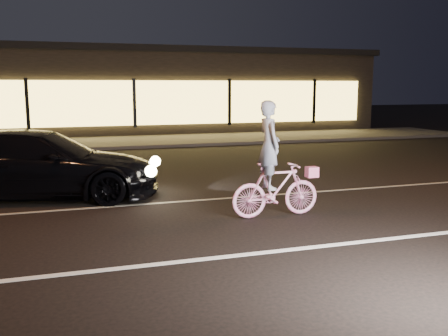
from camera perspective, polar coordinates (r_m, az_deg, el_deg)
name	(u,v)px	position (r m, az deg, el deg)	size (l,w,h in m)	color
ground	(253,223)	(8.80, 3.36, -6.33)	(90.00, 90.00, 0.00)	black
lane_stripe_near	(290,250)	(7.48, 7.56, -9.23)	(60.00, 0.12, 0.01)	silver
lane_stripe_far	(219,199)	(10.62, -0.54, -3.53)	(60.00, 0.10, 0.01)	gray
sidewalk	(141,141)	(21.24, -9.41, 3.02)	(30.00, 4.00, 0.12)	#383533
storefront	(123,90)	(27.03, -11.44, 8.74)	(25.40, 8.42, 4.20)	black
cyclist	(274,176)	(9.10, 5.74, -0.94)	(1.69, 0.58, 2.13)	#FF338C
sedan	(40,164)	(11.31, -20.26, 0.39)	(5.33, 3.16, 1.45)	black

